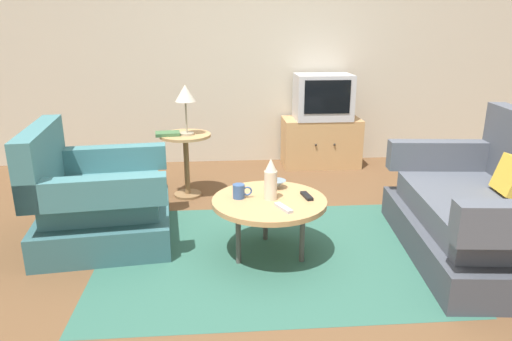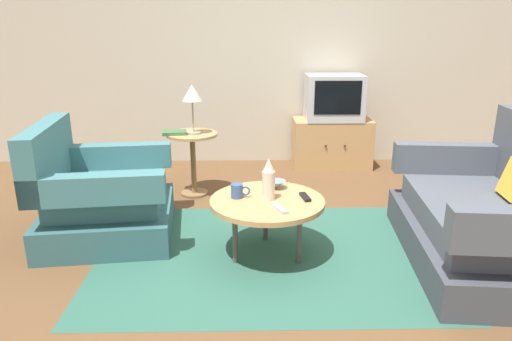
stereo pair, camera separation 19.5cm
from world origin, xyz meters
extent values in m
plane|color=brown|center=(0.00, 0.00, 0.00)|extent=(16.00, 16.00, 0.00)
cube|color=#BCB29E|center=(0.00, 2.48, 1.35)|extent=(9.00, 0.12, 2.70)
cube|color=#2D5B4C|center=(-0.15, 0.02, 0.00)|extent=(2.38, 1.74, 0.00)
cube|color=#325C60|center=(-1.35, 0.37, 0.12)|extent=(1.04, 1.06, 0.24)
cube|color=#3D7075|center=(-1.35, 0.37, 0.33)|extent=(0.87, 0.76, 0.18)
cube|color=#3D7075|center=(-1.75, 0.33, 0.65)|extent=(0.25, 0.97, 0.46)
cube|color=#3D7075|center=(-1.31, -0.03, 0.52)|extent=(0.95, 0.24, 0.20)
cube|color=#3D7075|center=(-1.40, 0.78, 0.52)|extent=(0.95, 0.24, 0.20)
cube|color=#3E424B|center=(1.30, -0.10, 0.12)|extent=(1.06, 1.60, 0.24)
cube|color=#4C515B|center=(1.30, -0.10, 0.33)|extent=(0.89, 1.31, 0.18)
cube|color=#4C515B|center=(1.36, 0.59, 0.54)|extent=(0.93, 0.23, 0.24)
cylinder|color=tan|center=(-0.15, 0.02, 0.40)|extent=(0.79, 0.79, 0.04)
cylinder|color=#4C4742|center=(-0.15, 0.26, 0.19)|extent=(0.04, 0.04, 0.39)
cylinder|color=#4C4742|center=(-0.37, -0.09, 0.19)|extent=(0.04, 0.04, 0.39)
cylinder|color=#4C4742|center=(0.07, -0.10, 0.19)|extent=(0.04, 0.04, 0.39)
cylinder|color=tan|center=(-0.79, 1.26, 0.59)|extent=(0.47, 0.47, 0.02)
cylinder|color=brown|center=(-0.79, 1.26, 0.29)|extent=(0.05, 0.05, 0.58)
cylinder|color=brown|center=(-0.79, 1.26, 0.01)|extent=(0.26, 0.26, 0.02)
cube|color=tan|center=(0.68, 2.16, 0.27)|extent=(0.87, 0.44, 0.55)
sphere|color=black|center=(0.57, 1.93, 0.30)|extent=(0.02, 0.02, 0.02)
sphere|color=black|center=(0.78, 1.93, 0.30)|extent=(0.02, 0.02, 0.02)
cube|color=#B7B7BC|center=(0.68, 2.15, 0.80)|extent=(0.62, 0.43, 0.50)
cube|color=black|center=(0.68, 1.93, 0.82)|extent=(0.50, 0.01, 0.36)
cylinder|color=#9E937A|center=(-0.78, 1.23, 0.61)|extent=(0.13, 0.13, 0.02)
cylinder|color=#9E937A|center=(-0.78, 1.23, 0.77)|extent=(0.02, 0.02, 0.28)
cone|color=beige|center=(-0.78, 1.23, 0.98)|extent=(0.18, 0.18, 0.15)
cylinder|color=beige|center=(-0.14, 0.02, 0.52)|extent=(0.09, 0.09, 0.20)
cone|color=beige|center=(-0.14, 0.02, 0.67)|extent=(0.08, 0.08, 0.09)
cylinder|color=#335184|center=(-0.36, 0.05, 0.47)|extent=(0.08, 0.08, 0.10)
torus|color=#335184|center=(-0.30, 0.05, 0.47)|extent=(0.07, 0.01, 0.07)
cone|color=slate|center=(-0.07, 0.24, 0.45)|extent=(0.14, 0.14, 0.06)
cube|color=black|center=(0.11, 0.03, 0.43)|extent=(0.07, 0.16, 0.02)
cube|color=#B2B2B7|center=(-0.08, -0.17, 0.43)|extent=(0.11, 0.17, 0.02)
cube|color=#3D663D|center=(-0.95, 1.22, 0.62)|extent=(0.24, 0.18, 0.03)
camera|label=1|loc=(-0.48, -2.97, 1.57)|focal=32.75mm
camera|label=2|loc=(-0.28, -2.98, 1.57)|focal=32.75mm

